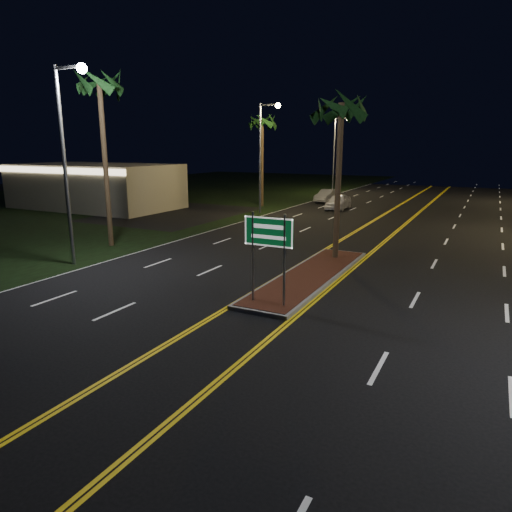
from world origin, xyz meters
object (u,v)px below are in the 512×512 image
Objects in this scene: palm_left_far at (262,122)px; palm_median at (341,108)px; car_far at (327,195)px; car_near at (338,200)px; streetlight_left_near at (69,144)px; streetlight_left_mid at (264,145)px; commercial_building at (96,186)px; highway_sign at (268,240)px; median_island at (310,276)px; streetlight_left_far at (337,146)px; palm_left_near at (99,85)px.

palm_median is at bearing -53.82° from palm_left_far.
palm_left_far is 10.29m from car_far.
car_far is (-2.73, 4.95, -0.06)m from car_near.
streetlight_left_near is 20.00m from streetlight_left_mid.
palm_left_far is at bearing -121.04° from car_far.
palm_median is 20.55m from car_near.
palm_left_far is (-2.19, 4.00, 2.09)m from streetlight_left_mid.
streetlight_left_near is at bearing -148.51° from palm_median.
car_near is (20.35, 9.18, -1.20)m from commercial_building.
commercial_building is 1.81× the size of palm_median.
streetlight_left_near reaches higher than highway_sign.
highway_sign is 0.72× the size of car_far.
highway_sign is at bearing -6.47° from streetlight_left_near.
palm_left_far reaches higher than car_far.
commercial_building is 1.70× the size of palm_left_far.
commercial_building is 28.18m from palm_median.
palm_left_far reaches higher than highway_sign.
streetlight_left_mid reaches higher than median_island.
streetlight_left_far is at bearing 106.00° from median_island.
palm_left_near reaches higher than commercial_building.
palm_left_near is 1.11× the size of palm_left_far.
streetlight_left_near is at bearing -46.10° from commercial_building.
palm_median is (10.61, -33.50, 1.62)m from streetlight_left_far.
palm_left_far is 1.82× the size of car_near.
palm_median is 0.94× the size of palm_left_far.
streetlight_left_mid is at bearing 128.17° from palm_median.
commercial_building is 3.11× the size of car_near.
streetlight_left_near is at bearing -90.00° from streetlight_left_far.
streetlight_left_mid is 16.39m from palm_left_near.
commercial_building is 1.67× the size of streetlight_left_mid.
median_island is 38.89m from streetlight_left_far.
streetlight_left_far is at bearing 107.35° from car_near.
commercial_building is 3.37× the size of car_far.
streetlight_left_mid is (-10.61, 21.20, 3.25)m from highway_sign.
commercial_building is 1.67× the size of streetlight_left_far.
palm_median is 0.85× the size of palm_left_near.
highway_sign is 23.93m from streetlight_left_mid.
palm_left_near reaches higher than streetlight_left_near.
streetlight_left_mid reaches higher than palm_left_far.
car_far is at bearing 38.72° from commercial_building.
palm_left_near is 2.20× the size of car_far.
median_island is 28.39m from car_far.
streetlight_left_near reaches higher than car_far.
palm_left_near is at bearing 157.40° from highway_sign.
highway_sign is 42.67m from streetlight_left_far.
palm_median reaches higher than commercial_building.
car_far is at bearing 54.15° from palm_left_far.
streetlight_left_far reaches higher than car_far.
car_near is at bearing -56.26° from car_far.
streetlight_left_near is 1.02× the size of palm_left_far.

